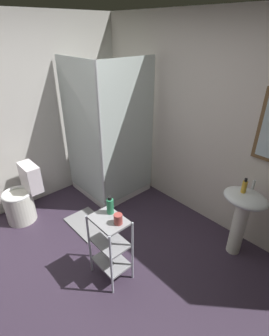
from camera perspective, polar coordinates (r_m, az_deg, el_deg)
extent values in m
cube|color=#372A3C|center=(2.91, -10.07, -24.52)|extent=(4.20, 4.20, 0.02)
cube|color=beige|center=(3.26, 16.40, 8.76)|extent=(4.20, 0.10, 2.50)
cube|color=white|center=(4.21, -5.18, -3.66)|extent=(0.90, 0.90, 0.10)
cube|color=silver|center=(3.55, -11.70, 7.50)|extent=(0.90, 0.02, 1.90)
cube|color=silver|center=(3.44, -1.29, 7.46)|extent=(0.02, 0.90, 1.90)
cylinder|color=silver|center=(3.19, -7.43, 5.43)|extent=(0.04, 0.04, 1.90)
cylinder|color=silver|center=(4.19, -5.21, -3.06)|extent=(0.08, 0.08, 0.00)
cylinder|color=white|center=(3.15, 21.95, -12.23)|extent=(0.15, 0.15, 0.68)
ellipsoid|color=white|center=(2.92, 23.39, -6.15)|extent=(0.46, 0.37, 0.13)
cylinder|color=silver|center=(2.96, 24.85, -3.35)|extent=(0.03, 0.03, 0.10)
cylinder|color=white|center=(3.77, -24.03, -7.97)|extent=(0.37, 0.37, 0.40)
torus|color=white|center=(3.66, -24.69, -5.25)|extent=(0.37, 0.37, 0.04)
cube|color=white|center=(3.62, -22.09, -1.90)|extent=(0.35, 0.17, 0.36)
cylinder|color=silver|center=(2.75, -9.93, -16.43)|extent=(0.02, 0.02, 0.74)
cylinder|color=silver|center=(2.54, -5.15, -20.90)|extent=(0.02, 0.02, 0.74)
cylinder|color=silver|center=(2.85, -5.44, -14.09)|extent=(0.02, 0.02, 0.74)
cylinder|color=silver|center=(2.65, -0.46, -18.09)|extent=(0.02, 0.02, 0.74)
cube|color=#99999E|center=(2.83, -5.13, -19.97)|extent=(0.36, 0.26, 0.02)
cube|color=#99999E|center=(2.63, -5.39, -16.09)|extent=(0.36, 0.26, 0.02)
cube|color=#99999E|center=(2.44, -5.69, -11.42)|extent=(0.36, 0.26, 0.02)
cylinder|color=gold|center=(2.85, 23.14, -3.87)|extent=(0.05, 0.05, 0.13)
cylinder|color=black|center=(2.81, 23.45, -2.45)|extent=(0.03, 0.03, 0.03)
cylinder|color=#2F8C5B|center=(2.46, -5.42, -8.43)|extent=(0.07, 0.07, 0.15)
cylinder|color=black|center=(2.41, -5.52, -6.66)|extent=(0.04, 0.04, 0.03)
cylinder|color=#B24742|center=(2.35, -3.65, -11.21)|extent=(0.08, 0.08, 0.10)
cube|color=gray|center=(3.55, -10.26, -12.03)|extent=(0.60, 0.40, 0.02)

